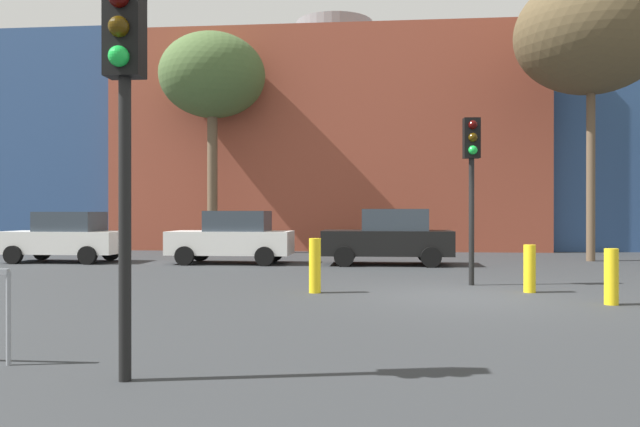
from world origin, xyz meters
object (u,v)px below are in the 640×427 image
traffic_light_island (472,162)px  bollard_yellow_1 (611,277)px  parked_car_2 (389,237)px  bare_tree_0 (591,35)px  bollard_yellow_2 (530,269)px  bare_tree_2 (212,77)px  parked_car_1 (233,237)px  traffic_light_near_left (124,89)px  bollard_yellow_0 (315,266)px  parked_car_0 (65,237)px

traffic_light_island → bollard_yellow_1: bearing=32.6°
bollard_yellow_1 → parked_car_2: bearing=115.3°
bare_tree_0 → bollard_yellow_2: bare_tree_0 is taller
bare_tree_2 → bare_tree_0: bearing=-11.2°
bare_tree_2 → bollard_yellow_2: bare_tree_2 is taller
parked_car_2 → bollard_yellow_1: (3.75, -7.94, -0.36)m
traffic_light_island → bare_tree_0: bare_tree_0 is taller
parked_car_1 → traffic_light_near_left: (2.14, -13.48, 2.00)m
parked_car_2 → bollard_yellow_0: (-1.62, -6.84, -0.31)m
parked_car_1 → bollard_yellow_2: parked_car_1 is taller
parked_car_0 → traffic_light_island: 13.47m
parked_car_1 → bare_tree_0: bare_tree_0 is taller
parked_car_2 → bollard_yellow_1: parked_car_2 is taller
bare_tree_0 → bollard_yellow_2: 11.72m
parked_car_0 → bollard_yellow_1: size_ratio=3.83×
parked_car_1 → bollard_yellow_1: 11.78m
traffic_light_island → bollard_yellow_0: 4.33m
traffic_light_island → bare_tree_0: (5.01, 7.29, 4.82)m
bollard_yellow_0 → parked_car_0: bearing=142.5°
parked_car_0 → bollard_yellow_0: size_ratio=3.43×
bollard_yellow_1 → bollard_yellow_2: (-1.02, 1.58, -0.01)m
parked_car_2 → traffic_light_near_left: bearing=78.2°
bare_tree_0 → bare_tree_2: 13.94m
traffic_light_near_left → bare_tree_2: bearing=-167.6°
traffic_light_island → bollard_yellow_2: traffic_light_island is taller
traffic_light_near_left → bare_tree_0: size_ratio=0.40×
parked_car_0 → parked_car_2: size_ratio=0.95×
traffic_light_island → bare_tree_0: bearing=141.5°
parked_car_1 → bare_tree_2: bare_tree_2 is taller
bollard_yellow_0 → bollard_yellow_2: (4.35, 0.47, -0.07)m
parked_car_1 → traffic_light_near_left: size_ratio=1.01×
traffic_light_near_left → bollard_yellow_2: bearing=141.8°
parked_car_0 → parked_car_1: size_ratio=0.98×
bollard_yellow_0 → bollard_yellow_1: (5.38, -1.10, -0.06)m
bare_tree_2 → parked_car_1: bearing=-67.6°
parked_car_0 → bollard_yellow_1: (14.27, -7.94, -0.32)m
parked_car_1 → bare_tree_2: 8.07m
bollard_yellow_0 → parked_car_1: bearing=115.9°
bollard_yellow_1 → parked_car_0: bearing=150.9°
parked_car_1 → bare_tree_2: (-1.97, 4.78, 6.19)m
parked_car_1 → bollard_yellow_1: bearing=137.6°
parked_car_1 → parked_car_2: 4.95m
parked_car_0 → bollard_yellow_1: 16.33m
bollard_yellow_1 → parked_car_1: bearing=137.6°
bare_tree_0 → traffic_light_near_left: bearing=-121.6°
parked_car_1 → bollard_yellow_0: size_ratio=3.50×
bare_tree_0 → bollard_yellow_2: (-4.02, -8.42, -7.09)m
parked_car_1 → traffic_light_island: 8.70m
traffic_light_island → bollard_yellow_1: traffic_light_island is taller
traffic_light_island → bare_tree_0: size_ratio=0.39×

